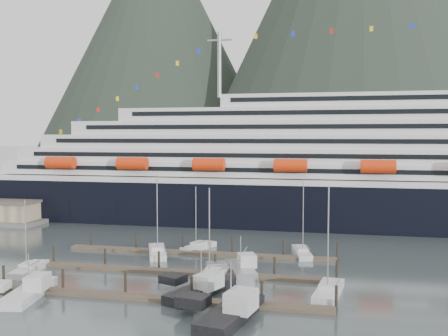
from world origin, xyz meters
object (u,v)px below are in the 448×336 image
Objects in this scene: trawler_a at (28,291)px; cruise_ship at (387,174)px; trawler_c at (200,288)px; sailboat_e at (157,252)px; trawler_d at (230,312)px; trawler_e at (240,268)px; sailboat_g at (302,253)px; sailboat_f at (199,247)px; sailboat_a at (29,270)px; sailboat_c at (212,279)px; sailboat_h at (329,292)px.

cruise_ship is at bearing -46.06° from trawler_a.
cruise_ship is 16.49× the size of trawler_c.
trawler_c is (-28.56, -61.37, -11.21)m from cruise_ship.
sailboat_e reaches higher than trawler_d.
trawler_e reaches higher than trawler_a.
sailboat_e is at bearing 53.95° from trawler_c.
cruise_ship reaches higher than sailboat_e.
cruise_ship is 41.05m from sailboat_g.
sailboat_e is 24.55m from trawler_c.
sailboat_f is 0.92× the size of trawler_d.
trawler_e is (-25.37, -50.15, -11.21)m from cruise_ship.
sailboat_a is at bearing 100.87° from trawler_c.
sailboat_a is at bearing 113.88° from sailboat_e.
sailboat_c is 1.18× the size of sailboat_f.
sailboat_c is at bearing 87.62° from sailboat_h.
trawler_d is at bearing -108.08° from cruise_ship.
sailboat_a is 1.15× the size of trawler_e.
sailboat_e is 0.97× the size of sailboat_h.
cruise_ship is 15.14× the size of sailboat_g.
sailboat_f is at bearing 22.85° from sailboat_c.
trawler_e is (-2.55, 19.77, -0.11)m from trawler_d.
trawler_c is at bearing -108.28° from sailboat_a.
trawler_c is (-16.53, -3.29, 0.39)m from sailboat_h.
sailboat_c is 6.01m from trawler_e.
sailboat_a is 0.92× the size of trawler_c.
trawler_a is (-8.20, -26.46, 0.39)m from sailboat_e.
sailboat_c is 0.97× the size of sailboat_e.
trawler_a is 1.15× the size of trawler_e.
trawler_a is (-50.08, -67.22, -11.21)m from cruise_ship.
sailboat_a is 21.66m from sailboat_e.
sailboat_e is 19.00m from trawler_e.
sailboat_f is (21.08, 21.30, -0.01)m from sailboat_a.
trawler_e is at bearing -116.83° from cruise_ship.
sailboat_a is at bearing 105.05° from sailboat_g.
trawler_a is at bearing 121.78° from sailboat_c.
trawler_c is 1.25× the size of trawler_e.
trawler_d is (27.26, -2.70, 0.11)m from trawler_a.
sailboat_g reaches higher than trawler_d.
sailboat_c reaches higher than trawler_d.
sailboat_c is (-28.52, -55.25, -11.60)m from cruise_ship.
sailboat_f is 18.52m from trawler_e.
trawler_c is at bearing 142.07° from trawler_e.
cruise_ship reaches higher than trawler_d.
sailboat_a is 28.53m from sailboat_c.
sailboat_e is 1.15× the size of trawler_c.
sailboat_a is at bearing -135.39° from cruise_ship.
trawler_e is at bearing -87.17° from sailboat_a.
sailboat_e is at bearing -135.78° from cruise_ship.
sailboat_e is 27.70m from trawler_a.
sailboat_a is 0.83× the size of sailboat_c.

